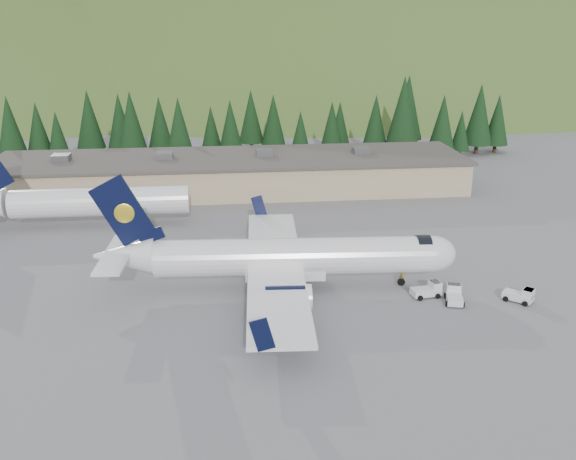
{
  "coord_description": "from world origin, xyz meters",
  "views": [
    {
      "loc": [
        -7.21,
        -57.88,
        25.79
      ],
      "look_at": [
        0.0,
        6.0,
        4.0
      ],
      "focal_mm": 40.0,
      "sensor_mm": 36.0,
      "label": 1
    }
  ],
  "objects_px": {
    "baggage_tug_c": "(454,295)",
    "baggage_tug_b": "(521,295)",
    "second_airliner": "(77,202)",
    "terminal_building": "(232,173)",
    "airliner": "(284,258)",
    "ramp_worker": "(402,274)",
    "baggage_tug_a": "(428,290)"
  },
  "relations": [
    {
      "from": "baggage_tug_c",
      "to": "baggage_tug_b",
      "type": "bearing_deg",
      "value": -82.11
    },
    {
      "from": "airliner",
      "to": "baggage_tug_a",
      "type": "relative_size",
      "value": 12.08
    },
    {
      "from": "second_airliner",
      "to": "baggage_tug_b",
      "type": "height_order",
      "value": "second_airliner"
    },
    {
      "from": "airliner",
      "to": "second_airliner",
      "type": "bearing_deg",
      "value": 140.99
    },
    {
      "from": "airliner",
      "to": "terminal_building",
      "type": "bearing_deg",
      "value": 99.53
    },
    {
      "from": "baggage_tug_b",
      "to": "ramp_worker",
      "type": "height_order",
      "value": "ramp_worker"
    },
    {
      "from": "baggage_tug_a",
      "to": "baggage_tug_c",
      "type": "xyz_separation_m",
      "value": [
        2.03,
        -1.43,
        0.01
      ]
    },
    {
      "from": "baggage_tug_a",
      "to": "ramp_worker",
      "type": "relative_size",
      "value": 1.59
    },
    {
      "from": "airliner",
      "to": "baggage_tug_a",
      "type": "height_order",
      "value": "airliner"
    },
    {
      "from": "terminal_building",
      "to": "ramp_worker",
      "type": "relative_size",
      "value": 38.62
    },
    {
      "from": "baggage_tug_c",
      "to": "terminal_building",
      "type": "xyz_separation_m",
      "value": [
        -19.52,
        42.89,
        1.95
      ]
    },
    {
      "from": "terminal_building",
      "to": "ramp_worker",
      "type": "height_order",
      "value": "terminal_building"
    },
    {
      "from": "baggage_tug_b",
      "to": "terminal_building",
      "type": "distance_m",
      "value": 50.73
    },
    {
      "from": "second_airliner",
      "to": "ramp_worker",
      "type": "xyz_separation_m",
      "value": [
        35.77,
        -21.97,
        -2.4
      ]
    },
    {
      "from": "baggage_tug_a",
      "to": "baggage_tug_c",
      "type": "relative_size",
      "value": 0.96
    },
    {
      "from": "baggage_tug_c",
      "to": "terminal_building",
      "type": "distance_m",
      "value": 47.16
    },
    {
      "from": "baggage_tug_b",
      "to": "terminal_building",
      "type": "relative_size",
      "value": 0.04
    },
    {
      "from": "airliner",
      "to": "baggage_tug_c",
      "type": "distance_m",
      "value": 16.5
    },
    {
      "from": "second_airliner",
      "to": "terminal_building",
      "type": "xyz_separation_m",
      "value": [
        19.91,
        16.0,
        -0.7
      ]
    },
    {
      "from": "airliner",
      "to": "ramp_worker",
      "type": "xyz_separation_m",
      "value": [
        11.88,
        -0.03,
        -2.21
      ]
    },
    {
      "from": "airliner",
      "to": "baggage_tug_a",
      "type": "distance_m",
      "value": 14.18
    },
    {
      "from": "second_airliner",
      "to": "ramp_worker",
      "type": "bearing_deg",
      "value": -31.56
    },
    {
      "from": "second_airliner",
      "to": "baggage_tug_a",
      "type": "bearing_deg",
      "value": -34.25
    },
    {
      "from": "terminal_building",
      "to": "ramp_worker",
      "type": "bearing_deg",
      "value": -67.33
    },
    {
      "from": "baggage_tug_a",
      "to": "ramp_worker",
      "type": "bearing_deg",
      "value": 106.61
    },
    {
      "from": "baggage_tug_a",
      "to": "ramp_worker",
      "type": "xyz_separation_m",
      "value": [
        -1.63,
        3.49,
        0.26
      ]
    },
    {
      "from": "baggage_tug_b",
      "to": "ramp_worker",
      "type": "bearing_deg",
      "value": -167.3
    },
    {
      "from": "baggage_tug_b",
      "to": "baggage_tug_c",
      "type": "distance_m",
      "value": 6.26
    },
    {
      "from": "second_airliner",
      "to": "baggage_tug_b",
      "type": "distance_m",
      "value": 53.44
    },
    {
      "from": "terminal_building",
      "to": "baggage_tug_c",
      "type": "bearing_deg",
      "value": -65.53
    },
    {
      "from": "baggage_tug_a",
      "to": "second_airliner",
      "type": "bearing_deg",
      "value": 137.37
    },
    {
      "from": "baggage_tug_c",
      "to": "second_airliner",
      "type": "bearing_deg",
      "value": 70.8
    }
  ]
}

